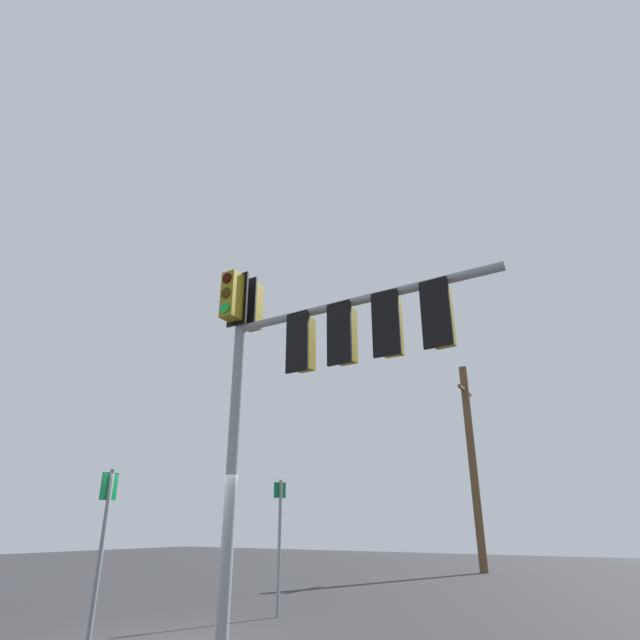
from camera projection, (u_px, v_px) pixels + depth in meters
The scene contains 4 objects.
signal_mast_assembly at pixel (302, 351), 8.62m from camera, with size 4.99×0.96×6.17m.
utility_pole_wooden at pixel (472, 461), 21.74m from camera, with size 0.34×2.02×8.34m.
route_sign_primary at pixel (103, 538), 8.00m from camera, with size 0.11×0.27×2.57m.
route_sign_secondary at pixel (279, 534), 10.99m from camera, with size 0.14×0.28×2.66m.
Camera 1 is at (6.89, -6.74, 1.71)m, focal length 29.04 mm.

